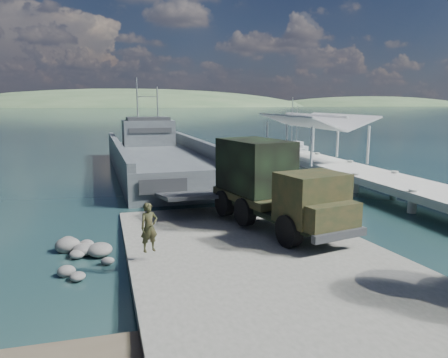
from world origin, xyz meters
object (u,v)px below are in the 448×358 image
landing_craft (162,163)px  military_truck (272,184)px  pier (318,155)px  sailboat_near (296,149)px  sailboat_far (292,147)px  soldier (149,238)px

landing_craft → military_truck: (2.58, -20.95, 1.70)m
pier → sailboat_near: size_ratio=7.25×
pier → landing_craft: bearing=162.3°
sailboat_near → sailboat_far: bearing=98.8°
landing_craft → sailboat_far: (19.07, 13.51, -0.41)m
soldier → landing_craft: bearing=64.9°
sailboat_near → sailboat_far: (0.24, 1.89, 0.06)m
soldier → sailboat_near: (22.40, 35.94, -1.09)m
pier → sailboat_far: bearing=73.1°
sailboat_far → sailboat_near: bearing=-101.0°
sailboat_near → sailboat_far: 1.91m
sailboat_far → landing_craft: bearing=-148.5°
landing_craft → military_truck: size_ratio=3.66×
landing_craft → soldier: bearing=-99.8°
sailboat_far → soldier: bearing=-124.7°
pier → landing_craft: (-13.64, 4.35, -0.81)m
sailboat_far → pier: bearing=-110.8°
military_truck → sailboat_far: 38.26m
pier → sailboat_near: 16.84m
pier → soldier: bearing=-130.8°
landing_craft → military_truck: bearing=-84.4°
sailboat_near → sailboat_far: size_ratio=0.84×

